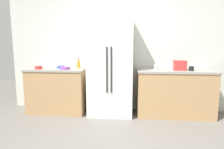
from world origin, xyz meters
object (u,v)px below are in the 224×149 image
refrigerator (111,68)px  cup_b (156,67)px  bowl_a (38,68)px  bowl_c (65,68)px  bottle_a (78,64)px  bowl_b (61,67)px  toaster (180,65)px  cup_a (191,69)px

refrigerator → cup_b: 0.89m
bowl_a → bowl_c: bowl_a is taller
refrigerator → bowl_c: size_ratio=10.03×
bottle_a → bowl_b: 0.37m
bowl_c → refrigerator: bearing=5.9°
refrigerator → cup_b: refrigerator is taller
cup_b → bowl_c: (-1.78, -0.10, -0.03)m
refrigerator → bowl_b: size_ratio=12.21×
refrigerator → toaster: bearing=-0.8°
cup_a → refrigerator: bearing=177.1°
bowl_c → bowl_b: bearing=132.5°
bowl_b → bowl_c: (0.15, -0.16, -0.00)m
bowl_a → bowl_c: size_ratio=0.76×
toaster → bottle_a: 2.01m
cup_b → refrigerator: bearing=-179.2°
bottle_a → bowl_b: bearing=-172.2°
bottle_a → bowl_a: bearing=-163.8°
refrigerator → cup_a: bearing=-2.9°
toaster → bowl_c: (-2.22, -0.07, -0.07)m
cup_a → cup_b: cup_b is taller
bowl_b → bowl_c: size_ratio=0.82×
toaster → cup_a: bearing=-16.5°
bowl_c → toaster: bearing=1.9°
cup_a → bowl_a: cup_a is taller
bottle_a → bowl_b: (-0.36, -0.05, -0.05)m
cup_a → bowl_b: 2.57m
toaster → bowl_b: toaster is taller
cup_a → bowl_a: size_ratio=0.64×
bottle_a → toaster: bearing=-3.9°
toaster → bowl_b: 2.37m
cup_b → cup_a: bearing=-8.0°
toaster → bowl_a: 2.77m
bowl_b → bottle_a: bearing=7.8°
toaster → cup_a: 0.21m
cup_b → bowl_b: bearing=178.3°
cup_a → bowl_b: bearing=176.8°
toaster → cup_b: toaster is taller
bottle_a → bowl_a: bottle_a is taller
refrigerator → bowl_c: 0.90m
toaster → cup_b: bearing=176.0°
refrigerator → bottle_a: size_ratio=8.87×
bowl_a → bowl_c: 0.54m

